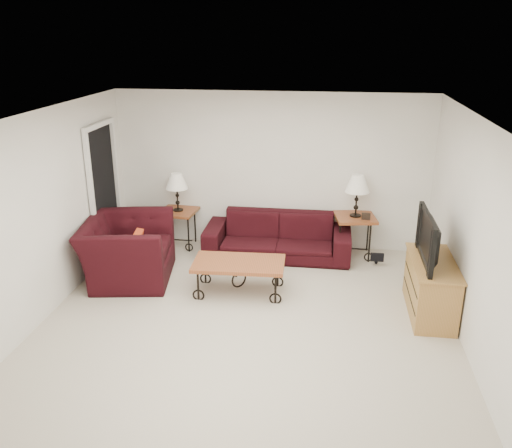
{
  "coord_description": "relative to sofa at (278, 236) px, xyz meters",
  "views": [
    {
      "loc": [
        0.9,
        -5.75,
        3.37
      ],
      "look_at": [
        0.0,
        0.7,
        1.0
      ],
      "focal_mm": 37.47,
      "sensor_mm": 36.0,
      "label": 1
    }
  ],
  "objects": [
    {
      "name": "coffee_table",
      "position": [
        -0.39,
        -1.34,
        -0.1
      ],
      "size": [
        1.24,
        0.71,
        0.46
      ],
      "primitive_type": "cube",
      "rotation": [
        0.0,
        0.0,
        0.04
      ],
      "color": "brown",
      "rests_on": "ground"
    },
    {
      "name": "wall_left",
      "position": [
        -2.66,
        -2.02,
        0.92
      ],
      "size": [
        0.02,
        5.0,
        2.5
      ],
      "primitive_type": "cube",
      "color": "silver",
      "rests_on": "ground"
    },
    {
      "name": "armchair",
      "position": [
        -2.03,
        -1.09,
        0.1
      ],
      "size": [
        1.36,
        1.5,
        0.87
      ],
      "primitive_type": "imported",
      "rotation": [
        0.0,
        0.0,
        1.73
      ],
      "color": "black",
      "rests_on": "ground"
    },
    {
      "name": "backpack",
      "position": [
        1.53,
        -0.12,
        -0.14
      ],
      "size": [
        0.3,
        0.23,
        0.38
      ],
      "primitive_type": "ellipsoid",
      "rotation": [
        0.0,
        0.0,
        -0.02
      ],
      "color": "black",
      "rests_on": "ground"
    },
    {
      "name": "throw_pillow",
      "position": [
        -1.88,
        -1.14,
        0.19
      ],
      "size": [
        0.16,
        0.4,
        0.39
      ],
      "primitive_type": "cube",
      "rotation": [
        0.0,
        0.0,
        1.73
      ],
      "color": "#BA3B17",
      "rests_on": "armchair"
    },
    {
      "name": "lamp_right",
      "position": [
        1.19,
        0.18,
        0.65
      ],
      "size": [
        0.43,
        0.43,
        0.66
      ],
      "primitive_type": null,
      "rotation": [
        0.0,
        0.0,
        0.16
      ],
      "color": "black",
      "rests_on": "side_table_right"
    },
    {
      "name": "wall_front",
      "position": [
        -0.16,
        -4.52,
        0.92
      ],
      "size": [
        5.0,
        0.02,
        2.5
      ],
      "primitive_type": "cube",
      "color": "silver",
      "rests_on": "ground"
    },
    {
      "name": "lamp_left",
      "position": [
        -1.64,
        0.18,
        0.6
      ],
      "size": [
        0.38,
        0.38,
        0.62
      ],
      "primitive_type": null,
      "rotation": [
        0.0,
        0.0,
        -0.09
      ],
      "color": "black",
      "rests_on": "side_table_left"
    },
    {
      "name": "television",
      "position": [
        2.05,
        -1.55,
        0.68
      ],
      "size": [
        0.14,
        1.05,
        0.61
      ],
      "primitive_type": "imported",
      "rotation": [
        0.0,
        0.0,
        -1.57
      ],
      "color": "black",
      "rests_on": "tv_stand"
    },
    {
      "name": "photo_frame_left",
      "position": [
        -1.79,
        0.03,
        0.34
      ],
      "size": [
        0.12,
        0.03,
        0.1
      ],
      "primitive_type": "cube",
      "rotation": [
        0.0,
        0.0,
        0.08
      ],
      "color": "black",
      "rests_on": "side_table_left"
    },
    {
      "name": "wall_right",
      "position": [
        2.34,
        -2.02,
        0.92
      ],
      "size": [
        0.02,
        5.0,
        2.5
      ],
      "primitive_type": "cube",
      "color": "silver",
      "rests_on": "ground"
    },
    {
      "name": "sofa",
      "position": [
        0.0,
        0.0,
        0.0
      ],
      "size": [
        2.27,
        0.89,
        0.66
      ],
      "primitive_type": "imported",
      "color": "black",
      "rests_on": "ground"
    },
    {
      "name": "tv_stand",
      "position": [
        2.07,
        -1.55,
        0.02
      ],
      "size": [
        0.49,
        1.18,
        0.71
      ],
      "primitive_type": "cube",
      "color": "#AA713F",
      "rests_on": "ground"
    },
    {
      "name": "photo_frame_right",
      "position": [
        1.34,
        0.03,
        0.38
      ],
      "size": [
        0.13,
        0.02,
        0.11
      ],
      "primitive_type": "cube",
      "rotation": [
        0.0,
        0.0,
        -0.05
      ],
      "color": "black",
      "rests_on": "side_table_right"
    },
    {
      "name": "side_table_right",
      "position": [
        1.19,
        0.18,
        -0.0
      ],
      "size": [
        0.69,
        0.69,
        0.66
      ],
      "primitive_type": "cube",
      "rotation": [
        0.0,
        0.0,
        0.16
      ],
      "color": "brown",
      "rests_on": "ground"
    },
    {
      "name": "side_table_left",
      "position": [
        -1.64,
        0.18,
        -0.02
      ],
      "size": [
        0.62,
        0.62,
        0.62
      ],
      "primitive_type": "cube",
      "rotation": [
        0.0,
        0.0,
        -0.09
      ],
      "color": "brown",
      "rests_on": "ground"
    },
    {
      "name": "ceiling",
      "position": [
        -0.16,
        -2.02,
        2.17
      ],
      "size": [
        5.0,
        5.0,
        0.0
      ],
      "primitive_type": "plane",
      "color": "white",
      "rests_on": "wall_back"
    },
    {
      "name": "doorway",
      "position": [
        -2.63,
        -0.37,
        0.69
      ],
      "size": [
        0.08,
        0.94,
        2.04
      ],
      "primitive_type": "cube",
      "color": "black",
      "rests_on": "ground"
    },
    {
      "name": "ground",
      "position": [
        -0.16,
        -2.02,
        -0.33
      ],
      "size": [
        5.0,
        5.0,
        0.0
      ],
      "primitive_type": "plane",
      "color": "#BEB4A2",
      "rests_on": "ground"
    },
    {
      "name": "wall_back",
      "position": [
        -0.16,
        0.48,
        0.92
      ],
      "size": [
        5.0,
        0.02,
        2.5
      ],
      "primitive_type": "cube",
      "color": "silver",
      "rests_on": "ground"
    }
  ]
}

